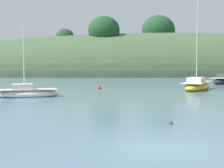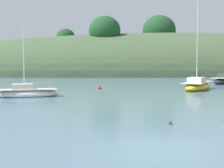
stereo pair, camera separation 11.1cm
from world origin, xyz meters
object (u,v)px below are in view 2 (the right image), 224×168
(sailboat_grey_yawl, at_px, (27,93))
(mooring_buoy_inner, at_px, (100,88))
(duck_trailing, at_px, (170,123))
(sailboat_blue_center, at_px, (197,86))

(sailboat_grey_yawl, height_order, mooring_buoy_inner, sailboat_grey_yawl)
(mooring_buoy_inner, relative_size, duck_trailing, 1.28)
(sailboat_grey_yawl, bearing_deg, duck_trailing, -57.87)
(mooring_buoy_inner, bearing_deg, sailboat_blue_center, -10.16)
(sailboat_blue_center, bearing_deg, duck_trailing, -112.09)
(sailboat_grey_yawl, distance_m, mooring_buoy_inner, 11.41)
(sailboat_grey_yawl, xyz_separation_m, duck_trailing, (9.75, -15.53, -0.31))
(sailboat_blue_center, xyz_separation_m, mooring_buoy_inner, (-11.38, 2.04, -0.32))
(sailboat_blue_center, bearing_deg, sailboat_grey_yawl, -160.45)
(sailboat_blue_center, distance_m, mooring_buoy_inner, 11.57)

